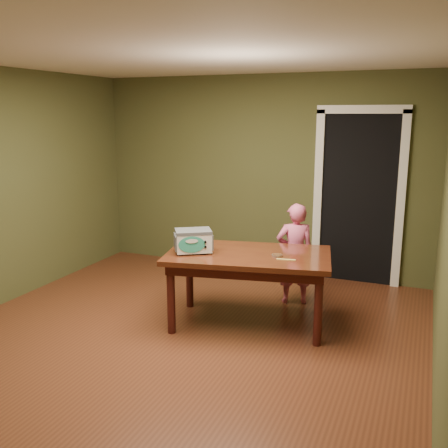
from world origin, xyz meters
name	(u,v)px	position (x,y,z in m)	size (l,w,h in m)	color
floor	(172,344)	(0.00, 0.00, 0.00)	(5.00, 5.00, 0.00)	#5E2E1A
room_shell	(168,160)	(0.00, 0.00, 1.71)	(4.52, 5.02, 2.61)	#444927
doorway	(361,196)	(1.30, 2.78, 1.06)	(1.10, 0.66, 2.25)	black
dining_table	(248,263)	(0.50, 0.69, 0.65)	(1.75, 1.20, 0.75)	#3C180D
toy_oven	(193,240)	(-0.02, 0.52, 0.87)	(0.43, 0.40, 0.23)	#4C4F54
baking_pan	(277,255)	(0.79, 0.69, 0.76)	(0.10, 0.10, 0.02)	silver
spatula	(286,260)	(0.91, 0.61, 0.75)	(0.18, 0.03, 0.01)	#E5CA63
child	(295,254)	(0.78, 1.46, 0.57)	(0.42, 0.27, 1.14)	#E25D8A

